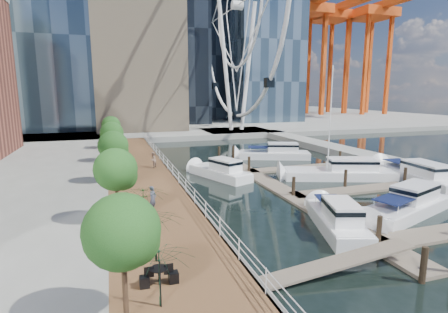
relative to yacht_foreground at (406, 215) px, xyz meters
The scene contains 18 objects.
ground 8.91m from the yacht_foreground, 169.61° to the right, with size 520.00×520.00×0.00m, color black.
boardwalk 22.26m from the yacht_foreground, 142.99° to the left, with size 6.00×60.00×1.00m, color brown.
seawall 19.94m from the yacht_foreground, 137.80° to the left, with size 0.25×60.00×1.00m, color #595954.
land_far 100.78m from the yacht_foreground, 94.99° to the left, with size 200.00×114.00×1.00m, color gray.
breakwater 21.56m from the yacht_foreground, 58.59° to the left, with size 4.00×60.00×1.00m, color gray.
pier 50.67m from the yacht_foreground, 84.07° to the left, with size 14.00×12.00×1.00m, color gray.
railing 20.07m from the yacht_foreground, 137.99° to the left, with size 0.10×60.00×1.05m, color white, non-canonical shape.
floating_docks 8.42m from the yacht_foreground, 95.48° to the left, with size 16.00×34.00×2.60m.
ferris_wheel 56.91m from the yacht_foreground, 84.07° to the left, with size 5.80×45.60×47.80m.
port_cranes 112.77m from the yacht_foreground, 57.95° to the left, with size 40.00×52.00×38.00m.
street_trees 24.06m from the yacht_foreground, 148.43° to the left, with size 2.60×42.60×4.60m.
cafe_tables 19.55m from the yacht_foreground, 169.34° to the right, with size 2.50×13.70×0.74m.
yacht_foreground is the anchor object (origin of this frame).
pedestrian_near 18.37m from the yacht_foreground, 168.24° to the left, with size 0.63×0.41×1.72m, color #4A5063.
pedestrian_mid 24.03m from the yacht_foreground, 132.54° to the left, with size 0.80×0.62×1.64m, color gray.
pedestrian_far 34.22m from the yacht_foreground, 123.11° to the left, with size 0.87×0.36×1.49m, color #30333C.
moored_yachts 9.57m from the yacht_foreground, 81.87° to the left, with size 23.35×39.53×11.50m.
cafe_seating 19.15m from the yacht_foreground, behind, with size 3.80×10.94×2.59m.
Camera 1 is at (-11.59, -17.45, 8.84)m, focal length 28.00 mm.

